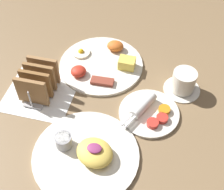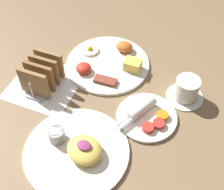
{
  "view_description": "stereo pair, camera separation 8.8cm",
  "coord_description": "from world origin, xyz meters",
  "px_view_note": "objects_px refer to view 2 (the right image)",
  "views": [
    {
      "loc": [
        0.23,
        -0.55,
        0.77
      ],
      "look_at": [
        0.08,
        0.07,
        0.03
      ],
      "focal_mm": 50.0,
      "sensor_mm": 36.0,
      "label": 1
    },
    {
      "loc": [
        0.32,
        -0.52,
        0.77
      ],
      "look_at": [
        0.08,
        0.07,
        0.03
      ],
      "focal_mm": 50.0,
      "sensor_mm": 36.0,
      "label": 2
    }
  ],
  "objects_px": {
    "plate_breakfast": "(109,63)",
    "plate_condiments": "(146,116)",
    "coffee_cup": "(186,90)",
    "toast_rack": "(42,74)",
    "plate_foreground": "(77,150)"
  },
  "relations": [
    {
      "from": "plate_condiments",
      "to": "coffee_cup",
      "type": "distance_m",
      "value": 0.16
    },
    {
      "from": "plate_breakfast",
      "to": "plate_condiments",
      "type": "relative_size",
      "value": 1.58
    },
    {
      "from": "plate_foreground",
      "to": "coffee_cup",
      "type": "xyz_separation_m",
      "value": [
        0.23,
        0.31,
        0.02
      ]
    },
    {
      "from": "plate_breakfast",
      "to": "toast_rack",
      "type": "xyz_separation_m",
      "value": [
        -0.16,
        -0.17,
        0.04
      ]
    },
    {
      "from": "toast_rack",
      "to": "plate_breakfast",
      "type": "bearing_deg",
      "value": 45.88
    },
    {
      "from": "plate_foreground",
      "to": "toast_rack",
      "type": "xyz_separation_m",
      "value": [
        -0.21,
        0.19,
        0.04
      ]
    },
    {
      "from": "coffee_cup",
      "to": "toast_rack",
      "type": "bearing_deg",
      "value": -165.11
    },
    {
      "from": "toast_rack",
      "to": "coffee_cup",
      "type": "xyz_separation_m",
      "value": [
        0.45,
        0.12,
        -0.02
      ]
    },
    {
      "from": "plate_foreground",
      "to": "toast_rack",
      "type": "relative_size",
      "value": 2.01
    },
    {
      "from": "plate_breakfast",
      "to": "coffee_cup",
      "type": "bearing_deg",
      "value": -9.72
    },
    {
      "from": "plate_breakfast",
      "to": "toast_rack",
      "type": "distance_m",
      "value": 0.24
    },
    {
      "from": "plate_breakfast",
      "to": "toast_rack",
      "type": "height_order",
      "value": "toast_rack"
    },
    {
      "from": "plate_breakfast",
      "to": "plate_foreground",
      "type": "height_order",
      "value": "plate_foreground"
    },
    {
      "from": "plate_breakfast",
      "to": "toast_rack",
      "type": "relative_size",
      "value": 1.98
    },
    {
      "from": "plate_condiments",
      "to": "toast_rack",
      "type": "relative_size",
      "value": 1.26
    }
  ]
}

